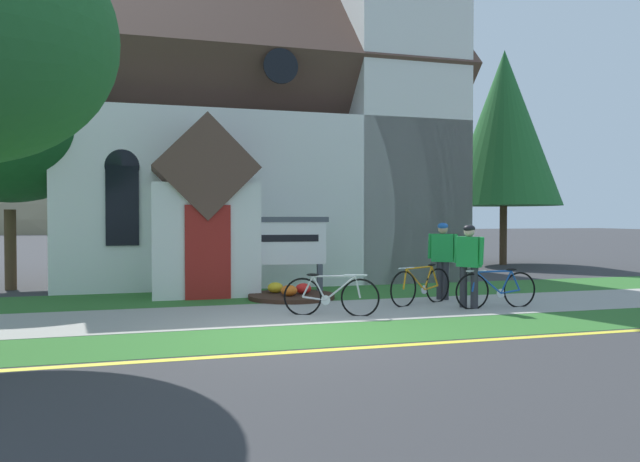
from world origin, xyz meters
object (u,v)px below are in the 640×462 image
at_px(cyclist_in_red_jersey, 469,259).
at_px(yard_deciduous_tree, 9,134).
at_px(church_sign, 287,244).
at_px(bicycle_white, 331,296).
at_px(cyclist_in_orange_jersey, 443,255).
at_px(bicycle_silver, 496,289).
at_px(bicycle_red, 421,286).
at_px(roadside_conifer, 504,128).

xyz_separation_m(cyclist_in_red_jersey, yard_deciduous_tree, (-9.56, 5.79, 2.92)).
height_order(church_sign, yard_deciduous_tree, yard_deciduous_tree).
distance_m(bicycle_white, cyclist_in_orange_jersey, 3.34).
relative_size(bicycle_silver, cyclist_in_orange_jersey, 1.06).
height_order(bicycle_red, bicycle_white, bicycle_red).
bearing_deg(church_sign, roadside_conifer, 33.38).
distance_m(church_sign, bicycle_red, 3.30).
height_order(cyclist_in_red_jersey, yard_deciduous_tree, yard_deciduous_tree).
height_order(bicycle_silver, yard_deciduous_tree, yard_deciduous_tree).
distance_m(bicycle_white, cyclist_in_red_jersey, 3.00).
distance_m(cyclist_in_red_jersey, cyclist_in_orange_jersey, 1.23).
relative_size(cyclist_in_orange_jersey, roadside_conifer, 0.21).
distance_m(church_sign, bicycle_silver, 4.78).
bearing_deg(roadside_conifer, bicycle_red, -131.11).
bearing_deg(bicycle_red, roadside_conifer, 48.89).
distance_m(church_sign, roadside_conifer, 12.61).
xyz_separation_m(bicycle_red, bicycle_white, (-2.23, -0.84, -0.02)).
distance_m(bicycle_red, cyclist_in_orange_jersey, 1.10).
bearing_deg(cyclist_in_red_jersey, bicycle_white, -177.58).
bearing_deg(yard_deciduous_tree, bicycle_white, -41.70).
xyz_separation_m(bicycle_silver, cyclist_in_orange_jersey, (-0.48, 1.38, 0.62)).
height_order(church_sign, bicycle_red, church_sign).
bearing_deg(church_sign, bicycle_red, -40.92).
relative_size(church_sign, roadside_conifer, 0.24).
height_order(cyclist_in_orange_jersey, yard_deciduous_tree, yard_deciduous_tree).
bearing_deg(bicycle_white, church_sign, 93.64).
distance_m(bicycle_silver, bicycle_white, 3.46).
height_order(roadside_conifer, yard_deciduous_tree, roadside_conifer).
bearing_deg(bicycle_white, roadside_conifer, 44.16).
height_order(bicycle_silver, bicycle_red, bicycle_red).
bearing_deg(yard_deciduous_tree, church_sign, -24.77).
bearing_deg(cyclist_in_red_jersey, roadside_conifer, 53.83).
bearing_deg(cyclist_in_red_jersey, yard_deciduous_tree, 148.82).
distance_m(bicycle_red, roadside_conifer, 12.49).
relative_size(bicycle_white, cyclist_in_orange_jersey, 0.98).
bearing_deg(yard_deciduous_tree, bicycle_red, -29.77).
xyz_separation_m(church_sign, cyclist_in_red_jersey, (3.12, -2.81, -0.23)).
bearing_deg(cyclist_in_orange_jersey, church_sign, 153.51).
bearing_deg(bicycle_red, bicycle_white, -159.29).
bearing_deg(church_sign, bicycle_white, -86.36).
bearing_deg(bicycle_red, yard_deciduous_tree, 150.23).
distance_m(church_sign, cyclist_in_orange_jersey, 3.55).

